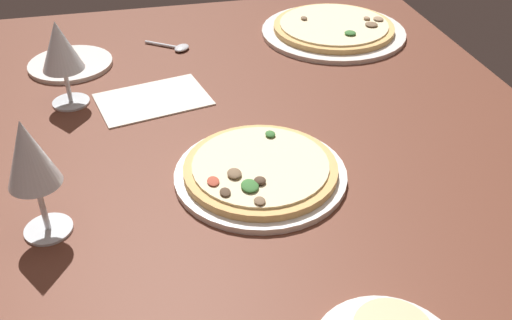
{
  "coord_description": "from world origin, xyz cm",
  "views": [
    {
      "loc": [
        69.78,
        -15.42,
        57.12
      ],
      "look_at": [
        0.46,
        0.59,
        7.0
      ],
      "focal_mm": 40.85,
      "sensor_mm": 36.0,
      "label": 1
    }
  ],
  "objects_px": {
    "wine_glass_far": "(29,156)",
    "pizza_side": "(334,29)",
    "pizza_main": "(260,171)",
    "wine_glass_near": "(60,49)",
    "side_plate": "(71,64)",
    "spoon": "(176,47)",
    "paper_menu": "(153,100)"
  },
  "relations": [
    {
      "from": "side_plate",
      "to": "paper_menu",
      "type": "bearing_deg",
      "value": 39.96
    },
    {
      "from": "wine_glass_far",
      "to": "side_plate",
      "type": "height_order",
      "value": "wine_glass_far"
    },
    {
      "from": "pizza_main",
      "to": "spoon",
      "type": "height_order",
      "value": "pizza_main"
    },
    {
      "from": "wine_glass_far",
      "to": "pizza_side",
      "type": "bearing_deg",
      "value": 132.56
    },
    {
      "from": "wine_glass_near",
      "to": "pizza_side",
      "type": "bearing_deg",
      "value": 108.67
    },
    {
      "from": "pizza_side",
      "to": "paper_menu",
      "type": "bearing_deg",
      "value": -63.0
    },
    {
      "from": "side_plate",
      "to": "wine_glass_far",
      "type": "bearing_deg",
      "value": -1.64
    },
    {
      "from": "side_plate",
      "to": "paper_menu",
      "type": "height_order",
      "value": "side_plate"
    },
    {
      "from": "wine_glass_near",
      "to": "spoon",
      "type": "distance_m",
      "value": 0.31
    },
    {
      "from": "paper_menu",
      "to": "spoon",
      "type": "height_order",
      "value": "spoon"
    },
    {
      "from": "wine_glass_far",
      "to": "wine_glass_near",
      "type": "relative_size",
      "value": 1.1
    },
    {
      "from": "wine_glass_near",
      "to": "spoon",
      "type": "height_order",
      "value": "wine_glass_near"
    },
    {
      "from": "pizza_side",
      "to": "wine_glass_far",
      "type": "height_order",
      "value": "wine_glass_far"
    },
    {
      "from": "pizza_main",
      "to": "pizza_side",
      "type": "relative_size",
      "value": 0.8
    },
    {
      "from": "pizza_main",
      "to": "spoon",
      "type": "xyz_separation_m",
      "value": [
        -0.49,
        -0.07,
        -0.01
      ]
    },
    {
      "from": "spoon",
      "to": "side_plate",
      "type": "bearing_deg",
      "value": -81.17
    },
    {
      "from": "pizza_main",
      "to": "side_plate",
      "type": "height_order",
      "value": "pizza_main"
    },
    {
      "from": "wine_glass_far",
      "to": "side_plate",
      "type": "relative_size",
      "value": 1.02
    },
    {
      "from": "side_plate",
      "to": "spoon",
      "type": "height_order",
      "value": "spoon"
    },
    {
      "from": "pizza_side",
      "to": "wine_glass_far",
      "type": "distance_m",
      "value": 0.82
    },
    {
      "from": "wine_glass_far",
      "to": "paper_menu",
      "type": "relative_size",
      "value": 0.88
    },
    {
      "from": "side_plate",
      "to": "paper_menu",
      "type": "distance_m",
      "value": 0.24
    },
    {
      "from": "pizza_side",
      "to": "paper_menu",
      "type": "height_order",
      "value": "pizza_side"
    },
    {
      "from": "pizza_main",
      "to": "wine_glass_near",
      "type": "distance_m",
      "value": 0.43
    },
    {
      "from": "pizza_main",
      "to": "side_plate",
      "type": "xyz_separation_m",
      "value": [
        -0.46,
        -0.29,
        -0.01
      ]
    },
    {
      "from": "paper_menu",
      "to": "spoon",
      "type": "xyz_separation_m",
      "value": [
        -0.22,
        0.07,
        0.0
      ]
    },
    {
      "from": "side_plate",
      "to": "spoon",
      "type": "bearing_deg",
      "value": 98.83
    },
    {
      "from": "paper_menu",
      "to": "pizza_main",
      "type": "bearing_deg",
      "value": 14.17
    },
    {
      "from": "pizza_side",
      "to": "side_plate",
      "type": "relative_size",
      "value": 1.93
    },
    {
      "from": "side_plate",
      "to": "pizza_main",
      "type": "bearing_deg",
      "value": 32.39
    },
    {
      "from": "pizza_main",
      "to": "paper_menu",
      "type": "distance_m",
      "value": 0.31
    },
    {
      "from": "wine_glass_far",
      "to": "paper_menu",
      "type": "height_order",
      "value": "wine_glass_far"
    }
  ]
}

